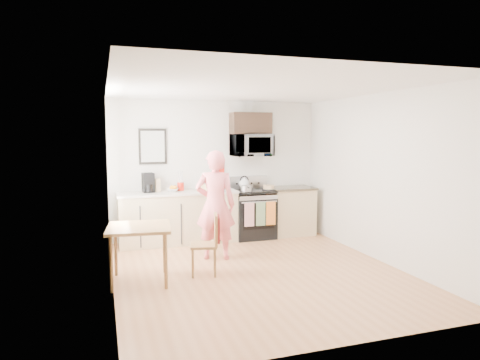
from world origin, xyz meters
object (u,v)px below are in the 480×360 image
object	(u,v)px
person	(215,205)
cake	(269,188)
microwave	(251,145)
dining_table	(139,233)
chair	(212,236)
range	(253,215)

from	to	relation	value
person	cake	size ratio (longest dim) A/B	6.67
microwave	dining_table	xyz separation A→B (m)	(-2.28, -2.00, -1.09)
cake	chair	bearing A→B (deg)	-131.28
chair	range	bearing A→B (deg)	68.52
dining_table	person	bearing A→B (deg)	31.12
person	dining_table	size ratio (longest dim) A/B	2.13
microwave	cake	world-z (taller)	microwave
range	person	distance (m)	1.60
microwave	chair	bearing A→B (deg)	-122.80
microwave	cake	xyz separation A→B (m)	(0.28, -0.21, -0.79)
person	chair	size ratio (longest dim) A/B	2.00
range	chair	distance (m)	2.27
range	person	world-z (taller)	person
microwave	person	size ratio (longest dim) A/B	0.44
chair	person	bearing A→B (deg)	84.80
microwave	cake	size ratio (longest dim) A/B	2.94
chair	cake	bearing A→B (deg)	61.47
range	cake	bearing A→B (deg)	-20.20
range	person	size ratio (longest dim) A/B	0.67
range	person	xyz separation A→B (m)	(-1.04, -1.14, 0.43)
range	microwave	world-z (taller)	microwave
range	chair	size ratio (longest dim) A/B	1.35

